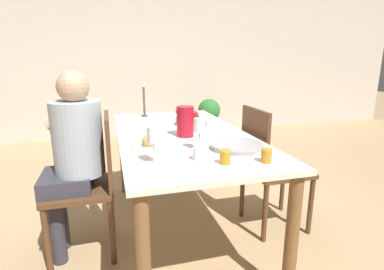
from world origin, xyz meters
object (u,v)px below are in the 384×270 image
candlestick_tall (144,103)px  teacup_near_person (200,155)px  red_pitcher (185,121)px  potted_plant (209,115)px  chair_opposite (268,165)px  fruit_bowl (189,119)px  jam_jar_red (225,156)px  bread_plate (149,144)px  chair_person_side (91,181)px  wine_glass_juice (199,127)px  jam_jar_amber (266,155)px  person_seated (73,150)px  wine_glass_water (154,137)px  serving_tray (237,146)px  teacup_across (210,126)px

candlestick_tall → teacup_near_person: bearing=-84.4°
red_pitcher → potted_plant: (1.08, 2.67, -0.48)m
red_pitcher → candlestick_tall: candlestick_tall is taller
chair_opposite → fruit_bowl: chair_opposite is taller
jam_jar_red → potted_plant: bearing=72.5°
chair_opposite → jam_jar_red: size_ratio=12.84×
teacup_near_person → bread_plate: size_ratio=0.57×
chair_person_side → wine_glass_juice: wine_glass_juice is taller
red_pitcher → potted_plant: 2.92m
jam_jar_amber → jam_jar_red: (-0.21, 0.03, 0.00)m
chair_person_side → person_seated: bearing=85.3°
chair_opposite → candlestick_tall: candlestick_tall is taller
red_pitcher → wine_glass_water: (-0.28, -0.48, 0.03)m
person_seated → teacup_near_person: bearing=-128.1°
red_pitcher → jam_jar_red: 0.59m
chair_person_side → teacup_near_person: 0.82m
jam_jar_red → candlestick_tall: bearing=99.6°
wine_glass_water → teacup_near_person: 0.26m
chair_opposite → fruit_bowl: size_ratio=4.42×
bread_plate → fruit_bowl: bearing=54.6°
serving_tray → potted_plant: bearing=74.1°
fruit_bowl → teacup_near_person: bearing=-101.3°
person_seated → red_pitcher: size_ratio=5.89×
jam_jar_amber → fruit_bowl: 0.98m
chair_opposite → red_pitcher: size_ratio=4.55×
bread_plate → fruit_bowl: (0.39, 0.55, 0.02)m
candlestick_tall → chair_person_side: bearing=-119.9°
teacup_near_person → candlestick_tall: bearing=95.6°
teacup_across → jam_jar_amber: (0.05, -0.75, 0.01)m
chair_person_side → chair_opposite: same height
teacup_near_person → jam_jar_amber: bearing=-19.8°
chair_opposite → teacup_across: chair_opposite is taller
jam_jar_red → teacup_near_person: bearing=142.9°
bread_plate → candlestick_tall: bearing=84.6°
person_seated → fruit_bowl: (0.84, 0.34, 0.09)m
wine_glass_water → bread_plate: size_ratio=0.86×
serving_tray → candlestick_tall: (-0.40, 1.15, 0.11)m
jam_jar_amber → candlestick_tall: bearing=107.4°
chair_opposite → person_seated: size_ratio=0.77×
wine_glass_juice → candlestick_tall: 1.13m
chair_opposite → person_seated: (-1.34, 0.04, 0.22)m
chair_person_side → red_pitcher: (0.62, -0.01, 0.36)m
bread_plate → chair_person_side: bearing=149.7°
chair_person_side → bread_plate: (0.36, -0.21, 0.28)m
teacup_across → candlestick_tall: size_ratio=0.39×
wine_glass_juice → teacup_near_person: 0.21m
teacup_near_person → candlestick_tall: (-0.13, 1.29, 0.09)m
fruit_bowl → potted_plant: fruit_bowl is taller
candlestick_tall → potted_plant: bearing=56.2°
teacup_across → fruit_bowl: bearing=113.7°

